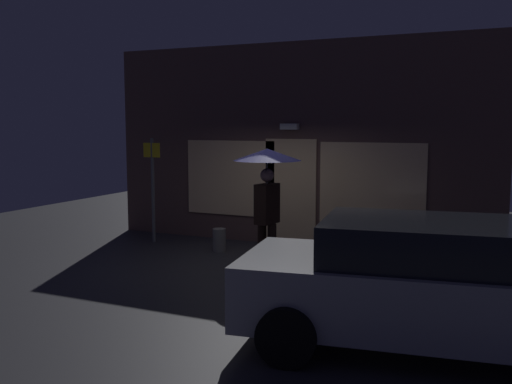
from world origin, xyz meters
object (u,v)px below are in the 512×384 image
at_px(person_with_umbrella, 267,174).
at_px(sidewalk_bollard, 219,240).
at_px(street_sign_post, 153,183).
at_px(parked_car, 431,284).

xyz_separation_m(person_with_umbrella, sidewalk_bollard, (-1.47, 1.03, -1.44)).
xyz_separation_m(street_sign_post, sidewalk_bollard, (1.71, -0.24, -1.03)).
distance_m(street_sign_post, sidewalk_bollard, 2.01).
height_order(street_sign_post, sidewalk_bollard, street_sign_post).
height_order(person_with_umbrella, parked_car, person_with_umbrella).
relative_size(parked_car, sidewalk_bollard, 9.67).
height_order(parked_car, sidewalk_bollard, parked_car).
bearing_deg(person_with_umbrella, street_sign_post, 76.68).
bearing_deg(parked_car, sidewalk_bollard, 134.28).
bearing_deg(street_sign_post, parked_car, -30.53).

